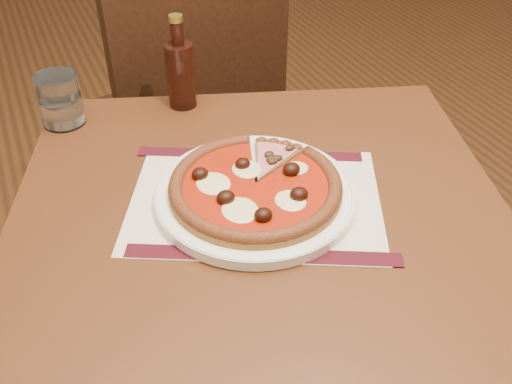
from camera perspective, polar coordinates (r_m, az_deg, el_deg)
table at (r=0.98m, az=0.49°, el=-6.74°), size 1.02×1.02×0.75m
chair_far at (r=1.58m, az=-6.72°, el=8.04°), size 0.50×0.50×0.96m
placemat at (r=0.93m, az=-0.06°, el=-0.76°), size 0.49×0.44×0.00m
plate at (r=0.93m, az=-0.06°, el=-0.28°), size 0.33×0.33×0.02m
pizza at (r=0.91m, az=-0.07°, el=0.67°), size 0.28×0.28×0.04m
ham_slice at (r=0.99m, az=1.78°, el=3.64°), size 0.12×0.12×0.02m
water_glass at (r=1.17m, az=-19.02°, el=8.71°), size 0.08×0.08×0.10m
bottle at (r=1.17m, az=-7.56°, el=11.83°), size 0.06×0.06×0.19m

